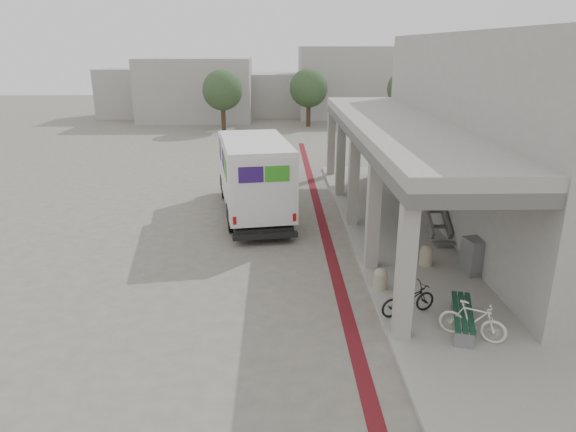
{
  "coord_description": "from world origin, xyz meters",
  "views": [
    {
      "loc": [
        -0.79,
        -13.94,
        6.55
      ],
      "look_at": [
        -0.43,
        0.94,
        1.6
      ],
      "focal_mm": 32.0,
      "sensor_mm": 36.0,
      "label": 1
    }
  ],
  "objects_px": {
    "fedex_truck": "(253,173)",
    "utility_cabinet": "(473,256)",
    "bicycle_black": "(408,299)",
    "bench": "(462,316)",
    "bicycle_cream": "(473,321)"
  },
  "relations": [
    {
      "from": "bicycle_black",
      "to": "bicycle_cream",
      "type": "xyz_separation_m",
      "value": [
        1.19,
        -1.18,
        0.06
      ]
    },
    {
      "from": "fedex_truck",
      "to": "bicycle_cream",
      "type": "distance_m",
      "value": 11.22
    },
    {
      "from": "fedex_truck",
      "to": "bicycle_cream",
      "type": "relative_size",
      "value": 5.1
    },
    {
      "from": "fedex_truck",
      "to": "utility_cabinet",
      "type": "distance_m",
      "value": 9.22
    },
    {
      "from": "bench",
      "to": "utility_cabinet",
      "type": "distance_m",
      "value": 3.38
    },
    {
      "from": "bicycle_black",
      "to": "fedex_truck",
      "type": "bearing_deg",
      "value": 6.25
    },
    {
      "from": "bicycle_cream",
      "to": "bicycle_black",
      "type": "bearing_deg",
      "value": 74.97
    },
    {
      "from": "bicycle_black",
      "to": "utility_cabinet",
      "type": "bearing_deg",
      "value": -66.56
    },
    {
      "from": "bicycle_black",
      "to": "bench",
      "type": "bearing_deg",
      "value": -142.89
    },
    {
      "from": "fedex_truck",
      "to": "utility_cabinet",
      "type": "xyz_separation_m",
      "value": [
        6.71,
        -6.25,
        -1.03
      ]
    },
    {
      "from": "fedex_truck",
      "to": "bench",
      "type": "relative_size",
      "value": 3.74
    },
    {
      "from": "utility_cabinet",
      "to": "bicycle_cream",
      "type": "relative_size",
      "value": 0.72
    },
    {
      "from": "bicycle_black",
      "to": "bicycle_cream",
      "type": "height_order",
      "value": "bicycle_cream"
    },
    {
      "from": "bench",
      "to": "utility_cabinet",
      "type": "relative_size",
      "value": 1.89
    },
    {
      "from": "fedex_truck",
      "to": "bicycle_black",
      "type": "xyz_separation_m",
      "value": [
        4.21,
        -8.6,
        -1.18
      ]
    }
  ]
}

